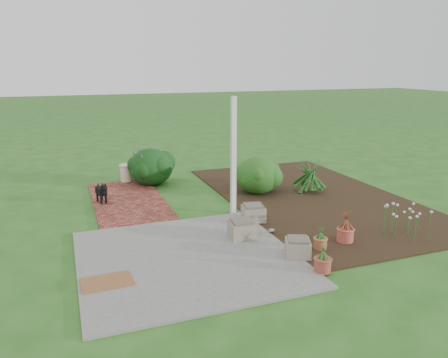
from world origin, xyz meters
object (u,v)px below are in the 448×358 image
object	(u,v)px
stone_trough_near	(298,248)
cream_ceramic_urn	(127,173)
black_dog	(102,191)
evergreen_shrub	(258,174)

from	to	relation	value
stone_trough_near	cream_ceramic_urn	bearing A→B (deg)	108.55
black_dog	cream_ceramic_urn	xyz separation A→B (m)	(0.81, 1.76, -0.05)
stone_trough_near	cream_ceramic_urn	world-z (taller)	cream_ceramic_urn
cream_ceramic_urn	evergreen_shrub	bearing A→B (deg)	-37.10
stone_trough_near	black_dog	size ratio (longest dim) A/B	0.75
black_dog	cream_ceramic_urn	world-z (taller)	black_dog
black_dog	evergreen_shrub	xyz separation A→B (m)	(3.71, -0.43, 0.17)
stone_trough_near	black_dog	distance (m)	4.93
black_dog	cream_ceramic_urn	distance (m)	1.94
cream_ceramic_urn	evergreen_shrub	world-z (taller)	evergreen_shrub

